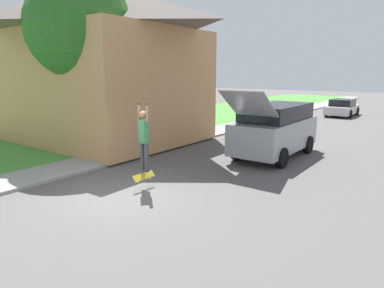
{
  "coord_description": "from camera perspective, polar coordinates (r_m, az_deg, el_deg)",
  "views": [
    {
      "loc": [
        7.12,
        -6.12,
        3.42
      ],
      "look_at": [
        0.67,
        2.51,
        1.16
      ],
      "focal_mm": 32.0,
      "sensor_mm": 36.0,
      "label": 1
    }
  ],
  "objects": [
    {
      "name": "ground_plane",
      "position": [
        9.99,
        -11.91,
        -8.44
      ],
      "size": [
        120.0,
        120.0,
        0.0
      ],
      "primitive_type": "plane",
      "color": "#54514F"
    },
    {
      "name": "lawn_tree_near",
      "position": [
        15.3,
        -18.19,
        17.88
      ],
      "size": [
        4.31,
        4.31,
        7.27
      ],
      "color": "brown",
      "rests_on": "lawn"
    },
    {
      "name": "skateboard",
      "position": [
        10.33,
        -8.06,
        -5.34
      ],
      "size": [
        0.2,
        0.82,
        0.23
      ],
      "color": "#A89323",
      "rests_on": "ground_plane"
    },
    {
      "name": "suv_parked",
      "position": [
        14.42,
        13.7,
        2.48
      ],
      "size": [
        2.09,
        5.42,
        2.85
      ],
      "color": "gray",
      "rests_on": "ground_plane"
    },
    {
      "name": "house",
      "position": [
        18.59,
        -15.87,
        13.45
      ],
      "size": [
        10.89,
        7.92,
        7.7
      ],
      "color": "tan",
      "rests_on": "lawn"
    },
    {
      "name": "car_down_street",
      "position": [
        30.03,
        23.76,
        5.54
      ],
      "size": [
        1.95,
        4.09,
        1.34
      ],
      "color": "#B7B7BC",
      "rests_on": "ground_plane"
    },
    {
      "name": "skateboarder",
      "position": [
        10.09,
        -8.04,
        1.37
      ],
      "size": [
        0.41,
        0.24,
        2.07
      ],
      "color": "#38383D",
      "rests_on": "ground_plane"
    },
    {
      "name": "sidewalk",
      "position": [
        16.53,
        -4.63,
        0.04
      ],
      "size": [
        1.8,
        80.0,
        0.1
      ],
      "color": "gray",
      "rests_on": "ground_plane"
    },
    {
      "name": "lawn",
      "position": [
        19.67,
        -14.31,
        1.57
      ],
      "size": [
        10.0,
        80.0,
        0.08
      ],
      "color": "#478E38",
      "rests_on": "ground_plane"
    }
  ]
}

